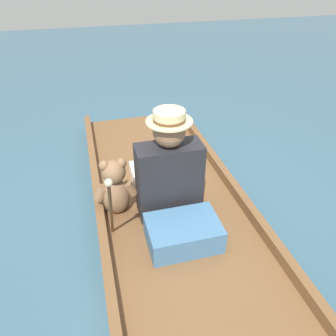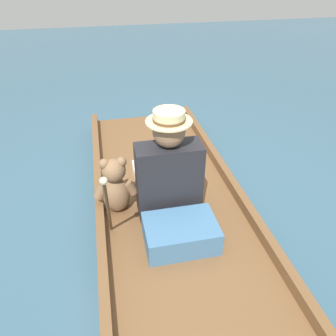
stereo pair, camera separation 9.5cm
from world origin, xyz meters
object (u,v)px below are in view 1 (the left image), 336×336
at_px(wine_glass, 195,166).
at_px(teddy_bear, 115,188).
at_px(seated_person, 166,172).
at_px(walking_cane, 110,205).

bearing_deg(wine_glass, teddy_bear, -156.27).
xyz_separation_m(seated_person, teddy_bear, (-0.38, 0.00, -0.08)).
bearing_deg(seated_person, wine_glass, 37.27).
bearing_deg(teddy_bear, seated_person, -0.33).
height_order(teddy_bear, wine_glass, teddy_bear).
distance_m(seated_person, walking_cane, 0.61).
distance_m(teddy_bear, walking_cane, 0.45).
relative_size(seated_person, walking_cane, 1.20).
xyz_separation_m(teddy_bear, wine_glass, (0.72, 0.31, -0.13)).
bearing_deg(seated_person, teddy_bear, 173.81).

